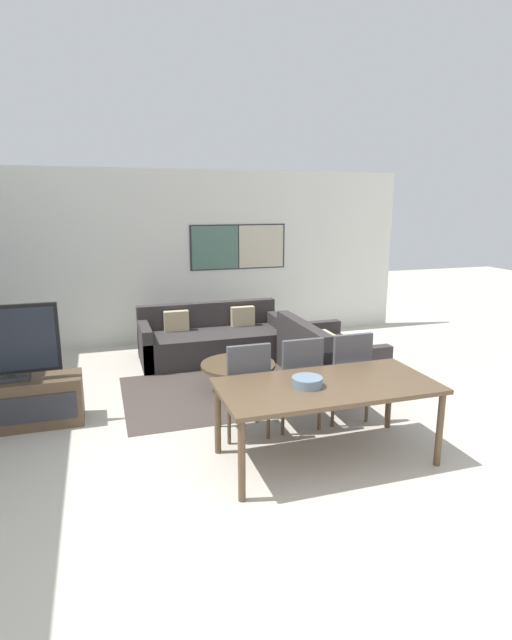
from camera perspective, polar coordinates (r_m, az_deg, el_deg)
ground_plane at (r=3.82m, az=9.97°, el=-23.66°), size 24.00×24.00×0.00m
wall_back at (r=8.36m, az=-7.12°, el=7.18°), size 7.43×0.09×2.80m
area_rug at (r=6.28m, az=-2.04°, el=-7.99°), size 2.79×1.81×0.01m
tv_console at (r=5.79m, az=-25.92°, el=-8.60°), size 1.35×0.44×0.51m
television at (r=5.60m, az=-26.58°, el=-2.46°), size 1.00×0.20×0.78m
sofa_main at (r=7.52m, az=-5.00°, el=-2.30°), size 2.14×0.94×0.79m
sofa_side at (r=6.66m, az=7.77°, el=-4.44°), size 0.94×1.51×0.79m
coffee_table at (r=6.19m, az=-2.06°, el=-5.74°), size 0.92×0.92×0.35m
dining_table at (r=4.50m, az=8.12°, el=-7.99°), size 1.93×0.93×0.73m
dining_chair_left at (r=4.92m, az=-1.21°, el=-7.43°), size 0.46×0.46×0.98m
dining_chair_centre at (r=5.12m, az=4.79°, el=-6.63°), size 0.46×0.46×0.98m
dining_chair_right at (r=5.37m, az=10.28°, el=-5.84°), size 0.46×0.46×0.98m
fruit_bowl at (r=4.38m, az=5.87°, el=-6.97°), size 0.27×0.27×0.08m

